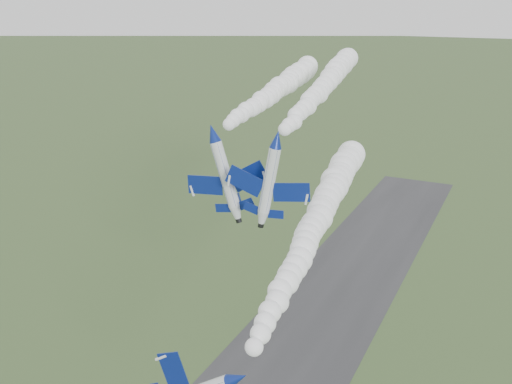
% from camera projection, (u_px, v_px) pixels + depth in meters
% --- Properties ---
extents(jet_lead, '(5.20, 11.33, 8.05)m').
position_uv_depth(jet_lead, '(237.00, 379.00, 49.62)').
color(jet_lead, silver).
extents(smoke_trail_jet_lead, '(15.26, 61.34, 5.05)m').
position_uv_depth(smoke_trail_jet_lead, '(317.00, 221.00, 78.85)').
color(smoke_trail_jet_lead, white).
extents(jet_pair_left, '(11.40, 14.02, 4.37)m').
position_uv_depth(jet_pair_left, '(213.00, 133.00, 75.30)').
color(jet_pair_left, silver).
extents(smoke_trail_jet_pair_left, '(14.48, 63.97, 5.01)m').
position_uv_depth(smoke_trail_jet_pair_left, '(278.00, 89.00, 107.52)').
color(smoke_trail_jet_pair_left, white).
extents(jet_pair_right, '(11.13, 13.24, 3.62)m').
position_uv_depth(jet_pair_right, '(277.00, 139.00, 70.65)').
color(jet_pair_right, silver).
extents(smoke_trail_jet_pair_right, '(19.38, 67.74, 4.83)m').
position_uv_depth(smoke_trail_jet_pair_right, '(326.00, 83.00, 104.39)').
color(smoke_trail_jet_pair_right, white).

